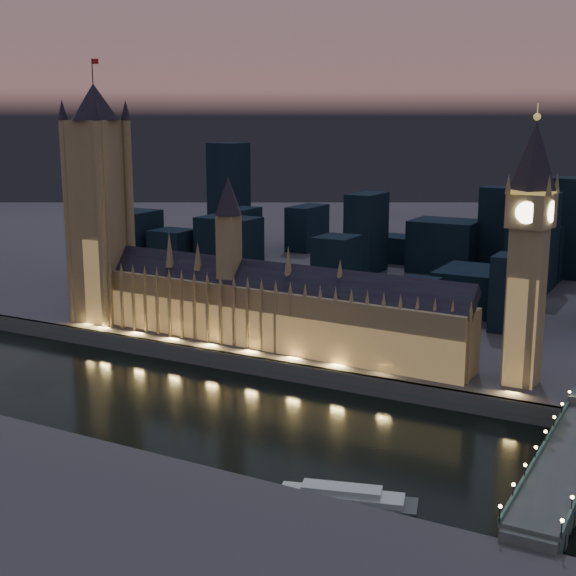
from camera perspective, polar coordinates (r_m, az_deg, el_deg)
The scene contains 9 objects.
ground_plane at distance 326.95m, azimuth -5.46°, elevation -8.22°, with size 2000.00×2000.00×0.00m, color black.
north_bank at distance 799.56m, azimuth 15.94°, elevation 3.79°, with size 2000.00×960.00×8.00m, color #3A3741.
embankment_wall at distance 358.35m, azimuth -1.79°, elevation -5.66°, with size 2000.00×2.50×8.00m, color #3F5549.
palace_of_westminster at distance 375.25m, azimuth -1.73°, elevation -1.29°, with size 202.00×29.29×78.00m.
victoria_tower at distance 425.46m, azimuth -13.34°, elevation 6.55°, with size 31.68×31.68×133.46m.
elizabeth_tower at distance 324.46m, azimuth 16.82°, elevation 3.82°, with size 18.00×18.00×110.14m.
westminster_bridge at distance 273.76m, azimuth 19.31°, elevation -11.69°, with size 16.42×113.00×15.90m.
river_boat at distance 249.72m, azimuth 3.82°, elevation -14.50°, with size 46.66×23.03×4.50m.
city_backdrop at distance 524.63m, azimuth 12.92°, elevation 2.81°, with size 472.86×215.63×84.41m.
Camera 1 is at (173.65, -252.78, 113.32)m, focal length 50.00 mm.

